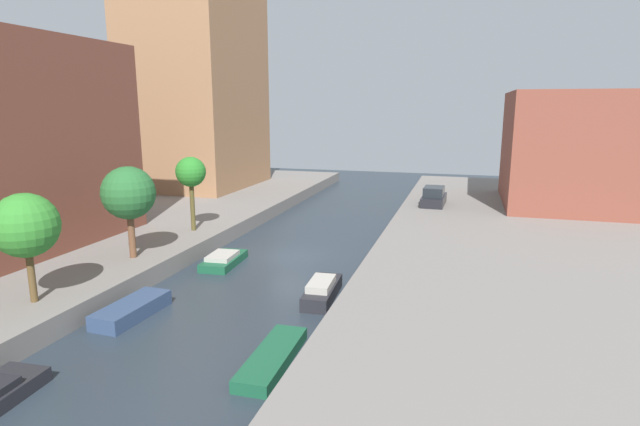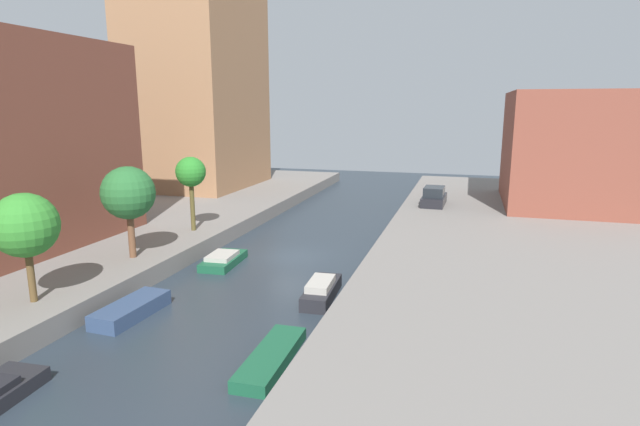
{
  "view_description": "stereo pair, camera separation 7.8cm",
  "coord_description": "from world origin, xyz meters",
  "px_view_note": "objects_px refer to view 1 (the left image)",
  "views": [
    {
      "loc": [
        9.96,
        -27.9,
        8.96
      ],
      "look_at": [
        -0.04,
        6.54,
        1.39
      ],
      "focal_mm": 28.52,
      "sensor_mm": 36.0,
      "label": 1
    },
    {
      "loc": [
        10.04,
        -27.88,
        8.96
      ],
      "look_at": [
        -0.04,
        6.54,
        1.39
      ],
      "focal_mm": 28.52,
      "sensor_mm": 36.0,
      "label": 2
    }
  ],
  "objects_px": {
    "moored_boat_right_1": "(272,358)",
    "moored_boat_right_2": "(322,290)",
    "street_tree_1": "(25,226)",
    "street_tree_2": "(128,193)",
    "apartment_tower_far": "(195,51)",
    "street_tree_3": "(191,173)",
    "low_block_right": "(572,149)",
    "parked_car": "(434,197)",
    "moored_boat_left_1": "(132,310)",
    "moored_boat_left_2": "(224,260)"
  },
  "relations": [
    {
      "from": "street_tree_1",
      "to": "street_tree_2",
      "type": "xyz_separation_m",
      "value": [
        -0.0,
        6.58,
        0.24
      ]
    },
    {
      "from": "street_tree_3",
      "to": "moored_boat_right_1",
      "type": "xyz_separation_m",
      "value": [
        10.71,
        -13.27,
        -4.53
      ]
    },
    {
      "from": "street_tree_1",
      "to": "moored_boat_left_1",
      "type": "relative_size",
      "value": 1.2
    },
    {
      "from": "moored_boat_left_2",
      "to": "moored_boat_right_2",
      "type": "distance_m",
      "value": 7.74
    },
    {
      "from": "moored_boat_left_2",
      "to": "moored_boat_right_1",
      "type": "xyz_separation_m",
      "value": [
        6.91,
        -9.94,
        -0.07
      ]
    },
    {
      "from": "parked_car",
      "to": "moored_boat_left_1",
      "type": "xyz_separation_m",
      "value": [
        -11.12,
        -24.48,
        -1.3
      ]
    },
    {
      "from": "low_block_right",
      "to": "street_tree_3",
      "type": "distance_m",
      "value": 29.93
    },
    {
      "from": "low_block_right",
      "to": "street_tree_1",
      "type": "height_order",
      "value": "low_block_right"
    },
    {
      "from": "moored_boat_right_2",
      "to": "street_tree_1",
      "type": "bearing_deg",
      "value": -150.38
    },
    {
      "from": "apartment_tower_far",
      "to": "street_tree_2",
      "type": "distance_m",
      "value": 27.14
    },
    {
      "from": "street_tree_1",
      "to": "moored_boat_right_2",
      "type": "height_order",
      "value": "street_tree_1"
    },
    {
      "from": "low_block_right",
      "to": "parked_car",
      "type": "height_order",
      "value": "low_block_right"
    },
    {
      "from": "apartment_tower_far",
      "to": "moored_boat_right_2",
      "type": "distance_m",
      "value": 34.11
    },
    {
      "from": "street_tree_1",
      "to": "apartment_tower_far",
      "type": "bearing_deg",
      "value": 106.6
    },
    {
      "from": "street_tree_3",
      "to": "moored_boat_left_2",
      "type": "relative_size",
      "value": 1.3
    },
    {
      "from": "parked_car",
      "to": "moored_boat_right_2",
      "type": "relative_size",
      "value": 1.06
    },
    {
      "from": "apartment_tower_far",
      "to": "low_block_right",
      "type": "bearing_deg",
      "value": -1.49
    },
    {
      "from": "parked_car",
      "to": "moored_boat_right_2",
      "type": "height_order",
      "value": "parked_car"
    },
    {
      "from": "apartment_tower_far",
      "to": "moored_boat_right_2",
      "type": "relative_size",
      "value": 6.76
    },
    {
      "from": "street_tree_3",
      "to": "moored_boat_right_1",
      "type": "distance_m",
      "value": 17.65
    },
    {
      "from": "street_tree_2",
      "to": "moored_boat_left_2",
      "type": "height_order",
      "value": "street_tree_2"
    },
    {
      "from": "apartment_tower_far",
      "to": "moored_boat_right_1",
      "type": "relative_size",
      "value": 5.92
    },
    {
      "from": "low_block_right",
      "to": "street_tree_2",
      "type": "distance_m",
      "value": 33.83
    },
    {
      "from": "parked_car",
      "to": "moored_boat_right_1",
      "type": "distance_m",
      "value": 26.9
    },
    {
      "from": "moored_boat_left_1",
      "to": "moored_boat_right_2",
      "type": "relative_size",
      "value": 0.98
    },
    {
      "from": "street_tree_3",
      "to": "street_tree_2",
      "type": "bearing_deg",
      "value": -90.0
    },
    {
      "from": "apartment_tower_far",
      "to": "street_tree_3",
      "type": "xyz_separation_m",
      "value": [
        9.02,
        -17.35,
        -9.46
      ]
    },
    {
      "from": "moored_boat_left_1",
      "to": "street_tree_3",
      "type": "bearing_deg",
      "value": 106.77
    },
    {
      "from": "street_tree_1",
      "to": "parked_car",
      "type": "bearing_deg",
      "value": 61.1
    },
    {
      "from": "low_block_right",
      "to": "moored_boat_right_2",
      "type": "distance_m",
      "value": 27.79
    },
    {
      "from": "apartment_tower_far",
      "to": "street_tree_3",
      "type": "bearing_deg",
      "value": -62.53
    },
    {
      "from": "moored_boat_left_1",
      "to": "moored_boat_right_2",
      "type": "distance_m",
      "value": 8.52
    },
    {
      "from": "street_tree_1",
      "to": "moored_boat_right_1",
      "type": "xyz_separation_m",
      "value": [
        10.71,
        -0.37,
        -4.01
      ]
    },
    {
      "from": "moored_boat_left_1",
      "to": "moored_boat_right_1",
      "type": "distance_m",
      "value": 7.65
    },
    {
      "from": "street_tree_3",
      "to": "parked_car",
      "type": "xyz_separation_m",
      "value": [
        14.48,
        13.32,
        -3.13
      ]
    },
    {
      "from": "moored_boat_left_2",
      "to": "moored_boat_right_1",
      "type": "height_order",
      "value": "moored_boat_left_2"
    },
    {
      "from": "apartment_tower_far",
      "to": "street_tree_1",
      "type": "height_order",
      "value": "apartment_tower_far"
    },
    {
      "from": "low_block_right",
      "to": "parked_car",
      "type": "distance_m",
      "value": 11.64
    },
    {
      "from": "apartment_tower_far",
      "to": "moored_boat_left_2",
      "type": "distance_m",
      "value": 28.03
    },
    {
      "from": "moored_boat_right_1",
      "to": "apartment_tower_far",
      "type": "bearing_deg",
      "value": 122.79
    },
    {
      "from": "apartment_tower_far",
      "to": "moored_boat_right_1",
      "type": "height_order",
      "value": "apartment_tower_far"
    },
    {
      "from": "parked_car",
      "to": "moored_boat_right_1",
      "type": "bearing_deg",
      "value": -98.07
    },
    {
      "from": "street_tree_3",
      "to": "street_tree_1",
      "type": "bearing_deg",
      "value": -90.0
    },
    {
      "from": "low_block_right",
      "to": "apartment_tower_far",
      "type": "bearing_deg",
      "value": 178.51
    },
    {
      "from": "apartment_tower_far",
      "to": "parked_car",
      "type": "height_order",
      "value": "apartment_tower_far"
    },
    {
      "from": "parked_car",
      "to": "moored_boat_right_2",
      "type": "bearing_deg",
      "value": -100.63
    },
    {
      "from": "apartment_tower_far",
      "to": "street_tree_1",
      "type": "bearing_deg",
      "value": -73.4
    },
    {
      "from": "street_tree_2",
      "to": "moored_boat_left_1",
      "type": "bearing_deg",
      "value": -55.16
    },
    {
      "from": "street_tree_1",
      "to": "moored_boat_left_2",
      "type": "bearing_deg",
      "value": 68.37
    },
    {
      "from": "moored_boat_right_1",
      "to": "moored_boat_right_2",
      "type": "bearing_deg",
      "value": 90.09
    }
  ]
}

